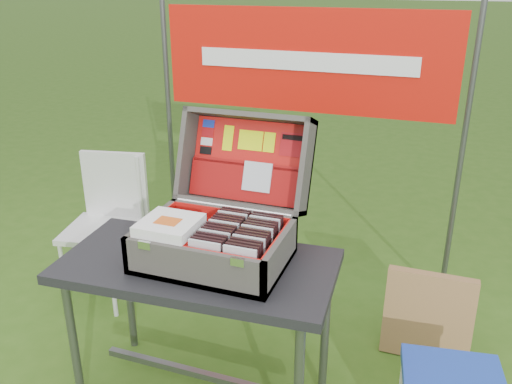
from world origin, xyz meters
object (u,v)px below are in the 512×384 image
at_px(suitcase, 219,198).
at_px(table, 201,333).
at_px(chair, 101,232).
at_px(cardboard_box, 428,316).

bearing_deg(suitcase, table, -127.86).
distance_m(table, chair, 1.03).
distance_m(table, cardboard_box, 1.10).
height_order(suitcase, cardboard_box, suitcase).
distance_m(suitcase, chair, 1.17).
relative_size(chair, cardboard_box, 1.89).
height_order(table, suitcase, suitcase).
bearing_deg(cardboard_box, chair, -177.17).
relative_size(table, cardboard_box, 2.51).
xyz_separation_m(suitcase, cardboard_box, (0.83, 0.55, -0.71)).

